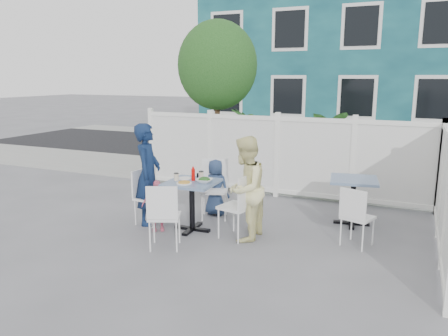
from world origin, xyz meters
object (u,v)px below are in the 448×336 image
at_px(toddler, 157,205).
at_px(woman, 245,189).
at_px(spare_table, 353,189).
at_px(main_table, 192,193).
at_px(chair_left, 145,192).
at_px(chair_back, 215,184).
at_px(man, 148,174).
at_px(boy, 216,187).
at_px(chair_right, 241,202).
at_px(chair_near, 164,212).
at_px(utility_cabinet, 202,147).

bearing_deg(toddler, woman, -25.69).
bearing_deg(spare_table, toddler, -151.21).
relative_size(main_table, spare_table, 0.95).
distance_m(chair_left, chair_back, 1.17).
xyz_separation_m(main_table, man, (-0.80, 0.02, 0.21)).
bearing_deg(boy, chair_back, 107.50).
xyz_separation_m(chair_right, toddler, (-1.32, -0.19, -0.16)).
bearing_deg(man, main_table, -108.84).
xyz_separation_m(chair_right, chair_near, (-0.81, -0.81, -0.02)).
xyz_separation_m(main_table, chair_near, (0.01, -0.85, -0.07)).
xyz_separation_m(spare_table, woman, (-1.36, -1.30, 0.17)).
xyz_separation_m(chair_back, boy, (-0.02, 0.09, -0.08)).
height_order(utility_cabinet, boy, utility_cabinet).
bearing_deg(chair_back, utility_cabinet, -81.17).
height_order(chair_left, boy, boy).
distance_m(chair_left, man, 0.31).
xyz_separation_m(utility_cabinet, boy, (1.84, -3.14, -0.11)).
bearing_deg(spare_table, woman, -136.34).
xyz_separation_m(chair_left, chair_right, (1.68, -0.04, 0.05)).
height_order(man, woman, man).
distance_m(chair_back, woman, 1.18).
distance_m(spare_table, chair_near, 3.09).
height_order(main_table, spare_table, main_table).
height_order(chair_near, toddler, chair_near).
bearing_deg(spare_table, chair_near, -136.34).
height_order(utility_cabinet, chair_left, utility_cabinet).
bearing_deg(toddler, utility_cabinet, 73.29).
xyz_separation_m(chair_left, chair_back, (0.88, 0.77, 0.06)).
xyz_separation_m(chair_right, chair_back, (-0.80, 0.81, 0.01)).
bearing_deg(chair_back, chair_left, 20.06).
xyz_separation_m(spare_table, chair_right, (-1.42, -1.32, -0.03)).
height_order(utility_cabinet, toddler, utility_cabinet).
bearing_deg(main_table, spare_table, 29.73).
xyz_separation_m(chair_back, chair_near, (-0.02, -1.62, -0.03)).
height_order(woman, toddler, woman).
height_order(chair_back, chair_near, chair_back).
xyz_separation_m(spare_table, toddler, (-2.74, -1.50, -0.19)).
bearing_deg(woman, toddler, -82.43).
relative_size(utility_cabinet, boy, 1.23).
distance_m(utility_cabinet, man, 4.12).
height_order(chair_right, toddler, chair_right).
height_order(main_table, chair_back, chair_back).
bearing_deg(woman, boy, -136.12).
bearing_deg(chair_right, utility_cabinet, 47.02).
bearing_deg(man, boy, -61.04).
bearing_deg(utility_cabinet, chair_left, -76.10).
height_order(chair_near, boy, boy).
xyz_separation_m(woman, boy, (-0.88, 0.88, -0.28)).
height_order(main_table, toddler, toddler).
height_order(main_table, woman, woman).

